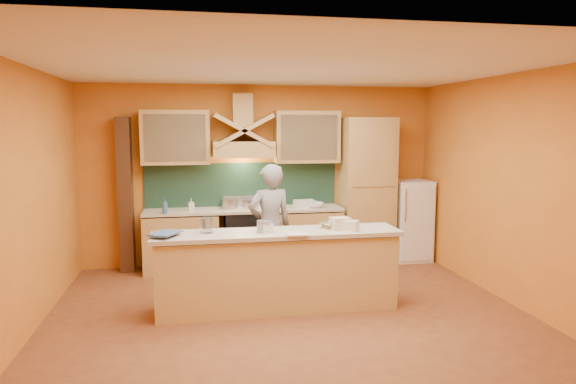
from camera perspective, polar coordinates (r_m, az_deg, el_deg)
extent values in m
cube|color=brown|center=(6.02, 0.27, -13.77)|extent=(5.50, 5.00, 0.01)
cube|color=white|center=(5.65, 0.28, 13.77)|extent=(5.50, 5.00, 0.01)
cube|color=orange|center=(8.12, -3.03, 1.89)|extent=(5.50, 0.02, 2.80)
cube|color=orange|center=(3.28, 8.51, -6.23)|extent=(5.50, 0.02, 2.80)
cube|color=orange|center=(5.82, -27.38, -1.06)|extent=(0.02, 5.00, 2.80)
cube|color=orange|center=(6.74, 23.90, 0.17)|extent=(0.02, 5.00, 2.80)
cube|color=tan|center=(7.91, -11.75, -5.51)|extent=(1.10, 0.60, 0.86)
cube|color=tan|center=(8.09, 1.89, -5.08)|extent=(1.10, 0.60, 0.86)
cube|color=beige|center=(7.85, -4.89, -1.98)|extent=(3.00, 0.62, 0.04)
cube|color=black|center=(7.94, -4.85, -5.19)|extent=(0.60, 0.58, 0.90)
cube|color=#163226|center=(8.09, -5.11, 0.79)|extent=(3.00, 0.03, 0.70)
cube|color=tan|center=(7.81, -5.00, 4.75)|extent=(0.92, 0.50, 0.24)
cube|color=tan|center=(7.90, -5.12, 8.99)|extent=(0.30, 0.30, 0.50)
cube|color=tan|center=(7.85, -12.39, 5.94)|extent=(1.00, 0.35, 0.80)
cube|color=tan|center=(8.03, 2.09, 6.13)|extent=(1.00, 0.35, 0.80)
cube|color=tan|center=(8.24, 8.72, 0.15)|extent=(0.80, 0.60, 2.30)
cube|color=white|center=(8.59, 13.39, -3.05)|extent=(0.58, 0.60, 1.30)
cube|color=#472816|center=(7.99, -17.60, -0.33)|extent=(0.20, 0.30, 2.30)
cube|color=#DAB66F|center=(6.14, -1.19, -9.01)|extent=(2.80, 0.55, 0.88)
cube|color=beige|center=(6.02, -1.20, -4.62)|extent=(2.90, 0.62, 0.05)
imported|color=gray|center=(6.88, -2.02, -3.83)|extent=(0.68, 0.52, 1.67)
cylinder|color=#B4B6BC|center=(7.86, -6.50, -1.41)|extent=(0.30, 0.30, 0.16)
cylinder|color=silver|center=(7.85, -4.20, -1.51)|extent=(0.28, 0.28, 0.13)
imported|color=beige|center=(7.76, -10.72, -1.37)|extent=(0.09, 0.10, 0.18)
imported|color=#356593|center=(7.56, -13.52, -1.52)|extent=(0.11, 0.11, 0.22)
imported|color=white|center=(7.92, 3.04, -1.46)|extent=(0.32, 0.32, 0.08)
cube|color=silver|center=(7.95, 1.86, -1.30)|extent=(0.33, 0.27, 0.11)
imported|color=#B45740|center=(5.98, -14.45, -4.55)|extent=(0.30, 0.35, 0.03)
imported|color=#3C5A86|center=(5.94, -14.48, -4.42)|extent=(0.39, 0.43, 0.03)
cylinder|color=silver|center=(5.98, -9.04, -3.67)|extent=(0.14, 0.14, 0.18)
cylinder|color=white|center=(5.93, -2.90, -3.86)|extent=(0.15, 0.15, 0.14)
cube|color=silver|center=(5.95, -2.39, -4.01)|extent=(0.15, 0.15, 0.11)
imported|color=white|center=(6.24, 4.70, -3.71)|extent=(0.30, 0.30, 0.06)
cube|color=beige|center=(5.81, 1.01, -4.73)|extent=(0.25, 0.19, 0.02)
cube|color=beige|center=(6.15, 5.80, -3.49)|extent=(0.24, 0.21, 0.14)
cube|color=beige|center=(6.11, 6.88, -3.70)|extent=(0.24, 0.23, 0.11)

